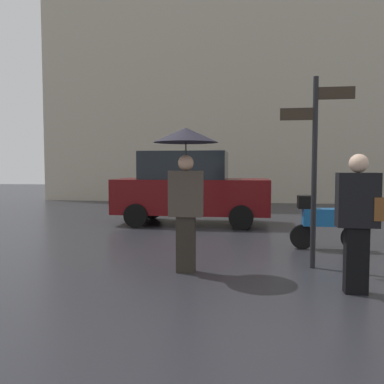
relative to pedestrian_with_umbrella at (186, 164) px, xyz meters
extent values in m
cube|color=#2A241E|center=(0.00, 0.00, -1.18)|extent=(0.27, 0.17, 0.83)
cube|color=#473D33|center=(0.00, 0.00, -0.44)|extent=(0.49, 0.22, 0.67)
sphere|color=tan|center=(0.00, 0.00, 0.01)|extent=(0.23, 0.23, 0.23)
cylinder|color=black|center=(0.00, 0.00, 0.16)|extent=(0.02, 0.02, 0.30)
cone|color=black|center=(0.00, 0.00, 0.41)|extent=(0.94, 0.94, 0.21)
cube|color=black|center=(2.21, -0.67, -1.19)|extent=(0.27, 0.17, 0.82)
cube|color=black|center=(2.21, -0.67, -0.45)|extent=(0.49, 0.22, 0.66)
sphere|color=beige|center=(2.21, -0.67, 0.00)|extent=(0.23, 0.23, 0.23)
cube|color=brown|center=(2.43, -0.67, -0.55)|extent=(0.12, 0.24, 0.28)
cylinder|color=black|center=(2.85, 1.94, -1.37)|extent=(0.46, 0.09, 0.46)
cylinder|color=black|center=(1.92, 1.94, -1.37)|extent=(0.46, 0.09, 0.46)
cube|color=#195999|center=(2.38, 1.94, -0.99)|extent=(0.93, 0.32, 0.32)
cube|color=black|center=(1.96, 1.94, -0.71)|extent=(0.28, 0.28, 0.24)
cylinder|color=black|center=(2.80, 1.94, -0.64)|extent=(0.06, 0.06, 0.55)
cube|color=#590C0F|center=(-0.61, 4.90, -0.83)|extent=(4.10, 1.71, 0.92)
cube|color=black|center=(-0.81, 4.90, -0.01)|extent=(2.26, 1.57, 0.73)
cylinder|color=black|center=(0.73, 5.75, -1.29)|extent=(0.61, 0.18, 0.61)
cylinder|color=black|center=(0.73, 4.04, -1.29)|extent=(0.61, 0.18, 0.61)
cylinder|color=black|center=(-1.94, 5.75, -1.29)|extent=(0.61, 0.18, 0.61)
cylinder|color=black|center=(-1.94, 4.04, -1.29)|extent=(0.61, 0.18, 0.61)
cylinder|color=black|center=(1.89, 0.51, -0.15)|extent=(0.08, 0.08, 2.89)
cube|color=#33281E|center=(2.17, 0.51, 1.05)|extent=(0.56, 0.04, 0.18)
cube|color=#33281E|center=(1.63, 0.51, 0.75)|extent=(0.52, 0.04, 0.18)
cube|color=#B2A893|center=(1.00, 12.86, 6.72)|extent=(18.86, 2.85, 16.63)
camera|label=1|loc=(0.91, -5.68, -0.04)|focal=37.05mm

